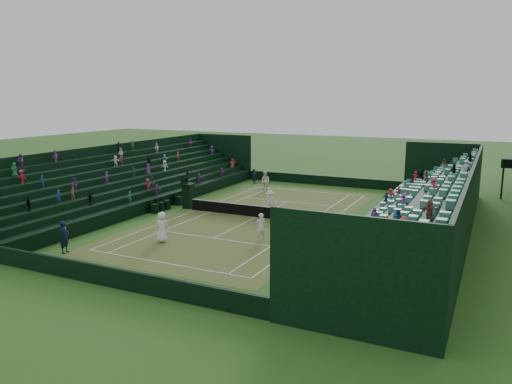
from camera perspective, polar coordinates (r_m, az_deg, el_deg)
ground at (r=38.46m, az=-0.00°, el=-2.93°), size 160.00×160.00×0.00m
court_surface at (r=38.46m, az=-0.00°, el=-2.92°), size 12.97×26.77×0.01m
perimeter_wall_north at (r=52.83m, az=7.52°, el=1.34°), size 17.17×0.20×1.00m
perimeter_wall_south at (r=25.58m, az=-15.89°, el=-9.41°), size 17.17×0.20×1.00m
perimeter_wall_east at (r=35.59m, az=12.42°, el=-3.50°), size 0.20×31.77×1.00m
perimeter_wall_west at (r=42.63m, az=-10.33°, el=-1.04°), size 0.20×31.77×1.00m
north_grandstand at (r=34.67m, az=19.22°, el=-2.46°), size 6.60×32.00×4.90m
south_grandstand at (r=45.00m, az=-14.68°, el=0.76°), size 6.60×32.00×4.90m
tennis_net at (r=38.34m, az=-0.00°, el=-2.16°), size 11.67×0.10×1.06m
umpire_chair at (r=41.79m, az=-7.78°, el=-0.05°), size 0.99×0.99×3.10m
courtside_chairs at (r=42.51m, az=-9.51°, el=-1.17°), size 0.50×5.47×1.08m
player_near_west at (r=32.40m, az=-10.70°, el=-3.96°), size 1.11×0.88×1.98m
player_near_east at (r=32.18m, az=0.54°, el=-4.01°), size 0.78×0.78×1.83m
player_far_west at (r=49.25m, az=1.09°, el=1.28°), size 1.04×0.88×1.91m
player_far_east at (r=40.05m, az=1.61°, el=-1.06°), size 1.26×0.88×1.79m
line_judge_north at (r=52.94m, az=-0.19°, el=1.79°), size 0.45×0.63×1.61m
line_judge_south at (r=31.78m, az=-21.05°, el=-4.82°), size 0.60×0.80×1.96m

